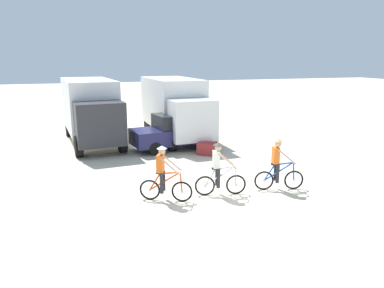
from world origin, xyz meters
The scene contains 8 objects.
ground_plane centered at (0.00, 0.00, 0.00)m, with size 120.00×120.00×0.00m, color beige.
box_truck_avon_van centered at (-3.50, 10.20, 1.87)m, with size 2.96×6.93×3.35m.
box_truck_white_box centered at (1.03, 9.85, 1.87)m, with size 2.63×6.83×3.35m.
sedan_parked centered at (0.37, 7.55, 0.88)m, with size 4.41×2.34×1.76m.
cyclist_orange_shirt centered at (-1.77, 1.03, 0.85)m, with size 1.57×0.87×1.82m.
cyclist_cowboy_hat centered at (0.08, 0.95, 0.85)m, with size 1.71×0.56×1.82m.
cyclist_near_camera centered at (2.20, 0.78, 0.85)m, with size 1.69×0.62×1.82m.
supply_crate centered at (1.49, 5.99, 0.29)m, with size 0.67×0.77×0.58m, color #9E2D2D.
Camera 1 is at (-4.28, -9.59, 4.47)m, focal length 33.81 mm.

